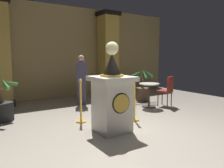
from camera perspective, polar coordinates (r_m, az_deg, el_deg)
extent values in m
plane|color=#9E9384|center=(5.04, 4.01, -11.44)|extent=(10.80, 10.80, 0.00)
cube|color=tan|center=(8.88, -14.21, 8.00)|extent=(10.80, 0.16, 3.52)
cube|color=silver|center=(4.74, 0.00, -5.79)|extent=(0.66, 0.66, 1.09)
cube|color=silver|center=(4.64, 0.00, 1.36)|extent=(0.82, 0.82, 0.10)
cylinder|color=gold|center=(4.44, 2.42, -4.98)|extent=(0.37, 0.03, 0.37)
cylinder|color=black|center=(4.44, 2.35, -4.96)|extent=(0.42, 0.01, 0.42)
cylinder|color=gold|center=(4.64, 0.00, 2.23)|extent=(0.49, 0.49, 0.04)
cone|color=black|center=(4.62, 0.00, 5.20)|extent=(0.36, 0.36, 0.44)
cylinder|color=gold|center=(4.62, 0.00, 7.87)|extent=(0.03, 0.03, 0.07)
sphere|color=beige|center=(4.62, 0.00, 9.15)|extent=(0.27, 0.27, 0.27)
cylinder|color=gold|center=(5.68, 5.71, -9.12)|extent=(0.24, 0.24, 0.03)
cylinder|color=gold|center=(5.57, 5.77, -4.46)|extent=(0.05, 0.05, 0.97)
sphere|color=gold|center=(5.48, 5.84, 0.94)|extent=(0.08, 0.08, 0.08)
cylinder|color=gold|center=(5.57, -7.93, -9.48)|extent=(0.24, 0.24, 0.03)
cylinder|color=gold|center=(5.46, -8.02, -4.67)|extent=(0.05, 0.05, 0.99)
sphere|color=gold|center=(5.37, -8.12, 0.90)|extent=(0.08, 0.08, 0.08)
cylinder|color=#591419|center=(5.46, 2.40, -1.43)|extent=(0.34, 0.61, 0.21)
cylinder|color=#591419|center=(5.40, -4.56, -1.54)|extent=(0.34, 0.61, 0.21)
sphere|color=#591419|center=(5.43, -1.06, -2.43)|extent=(0.04, 0.04, 0.04)
cube|color=black|center=(8.05, -26.50, -4.35)|extent=(0.73, 0.73, 0.20)
cube|color=black|center=(9.40, -0.95, -2.00)|extent=(0.75, 0.75, 0.20)
cube|color=gold|center=(9.28, -0.97, 7.74)|extent=(0.65, 0.65, 3.38)
cube|color=black|center=(9.43, -0.99, 17.57)|extent=(0.78, 0.78, 0.16)
cylinder|color=black|center=(6.22, -26.36, -6.39)|extent=(0.54, 0.54, 0.46)
cylinder|color=brown|center=(6.14, -26.57, -2.82)|extent=(0.08, 0.08, 0.33)
cone|color=#387533|center=(6.15, -24.89, 0.35)|extent=(0.43, 0.18, 0.24)
cone|color=#387533|center=(6.29, -26.08, 0.42)|extent=(0.24, 0.39, 0.33)
cone|color=#387533|center=(5.92, -25.78, 0.05)|extent=(0.21, 0.40, 0.32)
cylinder|color=#4C3828|center=(8.10, 7.78, -2.62)|extent=(0.46, 0.46, 0.47)
cylinder|color=brown|center=(8.04, 7.83, 0.26)|extent=(0.08, 0.08, 0.35)
cone|color=#265928|center=(8.14, 9.09, 2.78)|extent=(0.45, 0.13, 0.25)
cone|color=#265928|center=(8.21, 7.55, 2.85)|extent=(0.25, 0.39, 0.38)
cone|color=#265928|center=(8.08, 6.41, 2.79)|extent=(0.26, 0.41, 0.35)
cone|color=#265928|center=(7.88, 6.59, 2.67)|extent=(0.44, 0.14, 0.28)
cone|color=#265928|center=(7.79, 8.30, 2.60)|extent=(0.23, 0.39, 0.37)
cone|color=#265928|center=(7.90, 9.27, 2.64)|extent=(0.21, 0.41, 0.36)
cube|color=#383347|center=(7.42, -7.80, -2.19)|extent=(0.33, 0.27, 0.81)
cube|color=#383347|center=(7.33, -7.89, 3.28)|extent=(0.42, 0.34, 0.61)
sphere|color=tan|center=(7.32, -7.95, 6.50)|extent=(0.22, 0.22, 0.22)
cylinder|color=#332D28|center=(7.17, 9.41, -5.72)|extent=(0.44, 0.44, 0.03)
cylinder|color=#332D28|center=(7.10, 9.47, -2.92)|extent=(0.06, 0.06, 0.74)
cylinder|color=silver|center=(7.05, 9.53, 0.05)|extent=(0.63, 0.63, 0.03)
cylinder|color=black|center=(7.61, 12.77, -3.43)|extent=(0.03, 0.03, 0.45)
cylinder|color=black|center=(7.33, 11.73, -3.82)|extent=(0.03, 0.03, 0.45)
cylinder|color=black|center=(7.49, 15.00, -3.68)|extent=(0.03, 0.03, 0.45)
cylinder|color=black|center=(7.20, 14.03, -4.08)|extent=(0.03, 0.03, 0.45)
cube|color=maroon|center=(7.36, 13.44, -1.80)|extent=(0.51, 0.51, 0.06)
cube|color=maroon|center=(7.26, 14.73, 0.07)|extent=(0.39, 0.18, 0.45)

